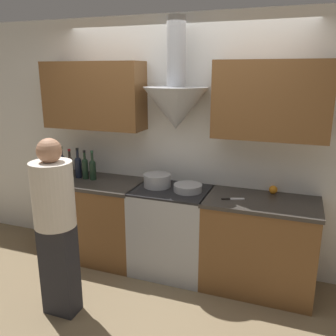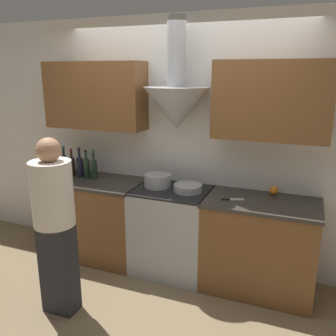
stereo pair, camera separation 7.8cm
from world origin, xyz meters
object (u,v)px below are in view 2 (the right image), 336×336
at_px(stove_range, 172,230).
at_px(wine_bottle_1, 64,164).
at_px(wine_bottle_3, 80,165).
at_px(mixing_bowl, 188,188).
at_px(wine_bottle_0, 57,164).
at_px(stock_pot, 158,180).
at_px(wine_bottle_2, 72,165).
at_px(wine_bottle_5, 94,168).
at_px(wine_bottle_4, 87,167).
at_px(person_foreground_left, 55,221).
at_px(orange_fruit, 274,190).

relative_size(stove_range, wine_bottle_1, 2.66).
distance_m(wine_bottle_3, mixing_bowl, 1.29).
xyz_separation_m(wine_bottle_0, wine_bottle_1, (0.10, 0.01, 0.01)).
bearing_deg(stock_pot, wine_bottle_2, -179.44).
bearing_deg(wine_bottle_1, wine_bottle_5, -0.79).
distance_m(wine_bottle_4, wine_bottle_5, 0.10).
bearing_deg(wine_bottle_5, stove_range, -1.40).
relative_size(stock_pot, person_foreground_left, 0.18).
height_order(stove_range, wine_bottle_3, wine_bottle_3).
height_order(wine_bottle_4, wine_bottle_5, wine_bottle_5).
relative_size(wine_bottle_1, stock_pot, 1.22).
bearing_deg(stock_pot, wine_bottle_1, -179.46).
relative_size(wine_bottle_0, wine_bottle_3, 0.96).
relative_size(wine_bottle_1, wine_bottle_2, 1.06).
xyz_separation_m(wine_bottle_3, wine_bottle_4, (0.10, -0.01, -0.00)).
relative_size(wine_bottle_4, wine_bottle_5, 0.99).
bearing_deg(wine_bottle_5, wine_bottle_2, 178.79).
bearing_deg(wine_bottle_5, wine_bottle_4, 179.89).
xyz_separation_m(wine_bottle_1, orange_fruit, (2.29, 0.20, -0.10)).
bearing_deg(orange_fruit, mixing_bowl, -164.57).
distance_m(wine_bottle_1, wine_bottle_2, 0.10).
xyz_separation_m(wine_bottle_1, wine_bottle_3, (0.20, 0.01, -0.00)).
bearing_deg(wine_bottle_0, orange_fruit, 4.89).
relative_size(wine_bottle_4, orange_fruit, 3.97).
bearing_deg(mixing_bowl, wine_bottle_1, 179.06).
height_order(stove_range, wine_bottle_1, wine_bottle_1).
bearing_deg(orange_fruit, wine_bottle_0, -175.11).
xyz_separation_m(stove_range, wine_bottle_2, (-1.22, 0.03, 0.57)).
xyz_separation_m(stove_range, wine_bottle_5, (-0.92, 0.02, 0.57)).
distance_m(stock_pot, mixing_bowl, 0.34).
xyz_separation_m(wine_bottle_1, mixing_bowl, (1.49, -0.02, -0.10)).
relative_size(stove_range, mixing_bowl, 3.21).
height_order(wine_bottle_1, person_foreground_left, person_foreground_left).
distance_m(wine_bottle_2, wine_bottle_5, 0.29).
height_order(wine_bottle_1, wine_bottle_4, wine_bottle_1).
relative_size(mixing_bowl, person_foreground_left, 0.18).
bearing_deg(wine_bottle_5, orange_fruit, 6.08).
xyz_separation_m(wine_bottle_3, stock_pot, (0.94, 0.00, -0.07)).
bearing_deg(stove_range, person_foreground_left, -124.50).
relative_size(wine_bottle_3, mixing_bowl, 1.19).
xyz_separation_m(wine_bottle_0, stock_pot, (1.25, 0.02, -0.06)).
height_order(wine_bottle_3, wine_bottle_4, wine_bottle_3).
bearing_deg(wine_bottle_0, stove_range, -0.80).
bearing_deg(wine_bottle_2, stove_range, -1.35).
relative_size(wine_bottle_2, wine_bottle_5, 0.99).
distance_m(wine_bottle_2, wine_bottle_3, 0.10).
xyz_separation_m(wine_bottle_2, wine_bottle_5, (0.29, -0.01, -0.00)).
bearing_deg(stock_pot, person_foreground_left, -116.23).
bearing_deg(wine_bottle_0, mixing_bowl, -0.59).
bearing_deg(stock_pot, wine_bottle_4, -178.91).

